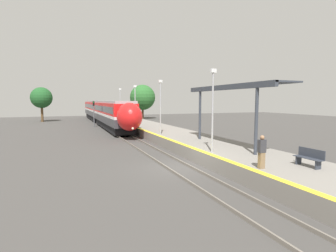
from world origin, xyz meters
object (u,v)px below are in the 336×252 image
Objects in this scene: lamppost_mid at (160,103)px; lamppost_far at (135,103)px; platform_bench at (309,157)px; lamppost_near at (213,105)px; railway_signal at (94,111)px; train at (103,111)px; person_waiting at (262,152)px; lamppost_farthest at (120,102)px.

lamppost_far is at bearing 90.00° from lamppost_mid.
lamppost_near is (-2.52, 4.94, 2.51)m from platform_bench.
lamppost_mid is at bearing -76.99° from railway_signal.
person_waiting is (2.29, -36.49, -0.63)m from train.
lamppost_near is 1.00× the size of lamppost_mid.
lamppost_mid reaches higher than platform_bench.
lamppost_farthest is (0.00, 28.23, 0.00)m from lamppost_near.
lamppost_near is at bearing 90.94° from person_waiting.
lamppost_farthest is at bearing 94.35° from platform_bench.
person_waiting is 23.28m from lamppost_far.
railway_signal is 9.96m from lamppost_far.
platform_bench is 0.29× the size of lamppost_farthest.
train is 36.57m from person_waiting.
lamppost_far is at bearing 90.00° from lamppost_near.
lamppost_far is at bearing 90.18° from person_waiting.
lamppost_farthest is at bearing 90.00° from lamppost_near.
lamppost_mid is at bearing -90.00° from lamppost_farthest.
lamppost_mid is at bearing 99.97° from platform_bench.
lamppost_near is (-0.07, 4.36, 2.15)m from person_waiting.
lamppost_far is 9.41m from lamppost_farthest.
person_waiting is at bearing -86.41° from train.
railway_signal is 0.78× the size of lamppost_far.
person_waiting is 0.31× the size of lamppost_near.
train is at bearing 95.57° from lamppost_mid.
person_waiting is at bearing -89.82° from lamppost_far.
railway_signal is (-4.31, 32.10, 0.79)m from person_waiting.
lamppost_mid is at bearing 90.00° from lamppost_near.
platform_bench is at bearing -13.26° from person_waiting.
person_waiting is 0.31× the size of lamppost_mid.
train is 8.12× the size of lamppost_near.
person_waiting is at bearing -89.70° from lamppost_mid.
platform_bench is at bearing -80.03° from lamppost_mid.
lamppost_far is (4.23, -8.92, 1.37)m from railway_signal.
lamppost_near is at bearing -90.00° from lamppost_mid.
platform_bench is at bearing -83.94° from lamppost_far.
lamppost_far reaches higher than train.
platform_bench is 0.29× the size of lamppost_mid.
lamppost_near is 28.23m from lamppost_farthest.
lamppost_far and lamppost_farthest have the same top height.
lamppost_mid is at bearing -90.00° from lamppost_far.
train is at bearing 93.59° from person_waiting.
platform_bench is at bearing -85.65° from lamppost_farthest.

